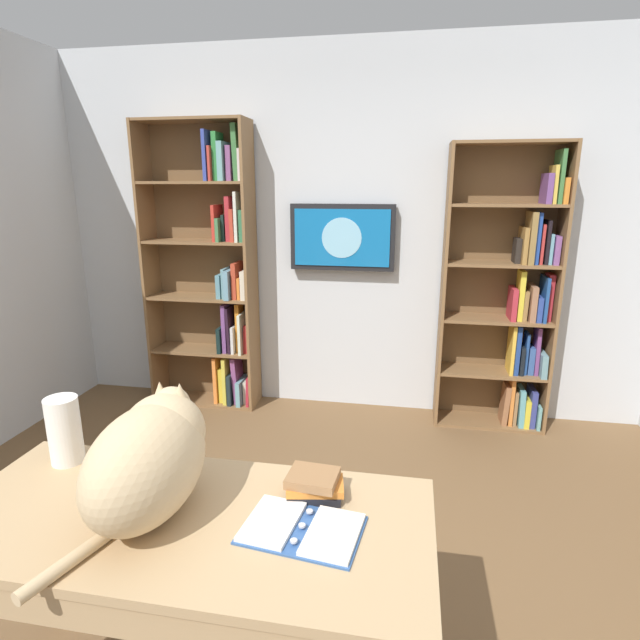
% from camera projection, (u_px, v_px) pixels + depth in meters
% --- Properties ---
extents(ground, '(4.40, 4.40, 0.04)m').
position_uv_depth(ground, '(269.00, 633.00, 2.01)').
color(ground, brown).
extents(wall_back, '(4.52, 0.06, 2.70)m').
position_uv_depth(wall_back, '(346.00, 235.00, 3.78)').
color(wall_back, silver).
rests_on(wall_back, ground).
extents(bookshelf_left, '(0.77, 0.28, 1.99)m').
position_uv_depth(bookshelf_left, '(511.00, 299.00, 3.52)').
color(bookshelf_left, brown).
rests_on(bookshelf_left, ground).
extents(bookshelf_right, '(0.84, 0.28, 2.17)m').
position_uv_depth(bookshelf_right, '(214.00, 276.00, 3.87)').
color(bookshelf_right, brown).
rests_on(bookshelf_right, ground).
extents(wall_mounted_tv, '(0.77, 0.07, 0.48)m').
position_uv_depth(wall_mounted_tv, '(342.00, 237.00, 3.70)').
color(wall_mounted_tv, black).
extents(desk, '(1.44, 0.64, 0.77)m').
position_uv_depth(desk, '(185.00, 555.00, 1.49)').
color(desk, tan).
rests_on(desk, ground).
extents(cat, '(0.30, 0.61, 0.35)m').
position_uv_depth(cat, '(152.00, 455.00, 1.47)').
color(cat, '#D1B284').
rests_on(cat, desk).
extents(open_binder, '(0.35, 0.26, 0.02)m').
position_uv_depth(open_binder, '(302.00, 528.00, 1.41)').
color(open_binder, '#335999').
rests_on(open_binder, desk).
extents(paper_towel_roll, '(0.11, 0.11, 0.24)m').
position_uv_depth(paper_towel_roll, '(64.00, 430.00, 1.74)').
color(paper_towel_roll, white).
rests_on(paper_towel_roll, desk).
extents(desk_book_stack, '(0.19, 0.14, 0.08)m').
position_uv_depth(desk_book_stack, '(314.00, 485.00, 1.56)').
color(desk_book_stack, black).
rests_on(desk_book_stack, desk).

